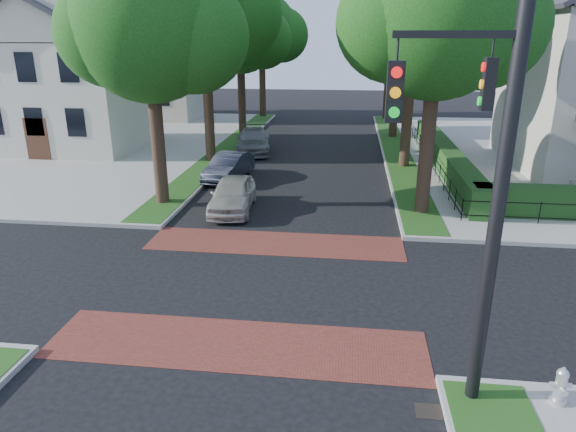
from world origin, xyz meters
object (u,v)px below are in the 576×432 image
(parked_car_front, at_px, (233,194))
(parked_car_middle, at_px, (229,167))
(parked_car_rear, at_px, (253,141))
(fire_hydrant, at_px, (561,386))
(traffic_signal, at_px, (487,171))

(parked_car_front, distance_m, parked_car_middle, 5.03)
(parked_car_front, relative_size, parked_car_rear, 0.83)
(parked_car_middle, relative_size, fire_hydrant, 5.10)
(parked_car_rear, relative_size, fire_hydrant, 6.36)
(parked_car_front, bearing_deg, traffic_signal, -60.98)
(parked_car_front, bearing_deg, fire_hydrant, -55.25)
(parked_car_front, height_order, parked_car_rear, parked_car_rear)
(parked_car_rear, distance_m, fire_hydrant, 25.04)
(traffic_signal, relative_size, parked_car_middle, 1.97)
(parked_car_front, relative_size, fire_hydrant, 5.25)
(traffic_signal, distance_m, parked_car_rear, 24.48)
(parked_car_front, bearing_deg, parked_car_middle, 100.91)
(parked_car_front, relative_size, parked_car_middle, 1.03)
(traffic_signal, relative_size, fire_hydrant, 10.05)
(parked_car_middle, height_order, parked_car_rear, parked_car_rear)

